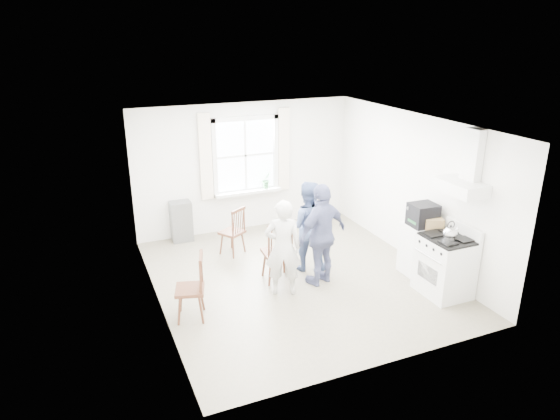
{
  "coord_description": "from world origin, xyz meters",
  "views": [
    {
      "loc": [
        -3.17,
        -6.76,
        3.92
      ],
      "look_at": [
        -0.21,
        0.2,
        1.18
      ],
      "focal_mm": 32.0,
      "sensor_mm": 36.0,
      "label": 1
    }
  ],
  "objects_px": {
    "windsor_chair_c": "(197,279)",
    "low_cabinet": "(420,249)",
    "windsor_chair_b": "(279,246)",
    "person_left": "(283,248)",
    "windsor_chair_a": "(236,226)",
    "person_mid": "(307,226)",
    "stereo_stack": "(423,215)",
    "person_right": "(322,235)",
    "gas_stove": "(445,265)"
  },
  "relations": [
    {
      "from": "windsor_chair_c",
      "to": "person_mid",
      "type": "distance_m",
      "value": 2.28
    },
    {
      "from": "person_left",
      "to": "person_right",
      "type": "bearing_deg",
      "value": -152.43
    },
    {
      "from": "stereo_stack",
      "to": "windsor_chair_c",
      "type": "distance_m",
      "value": 3.77
    },
    {
      "from": "windsor_chair_a",
      "to": "low_cabinet",
      "type": "bearing_deg",
      "value": -36.67
    },
    {
      "from": "person_left",
      "to": "person_mid",
      "type": "height_order",
      "value": "person_mid"
    },
    {
      "from": "stereo_stack",
      "to": "person_right",
      "type": "bearing_deg",
      "value": 165.72
    },
    {
      "from": "windsor_chair_b",
      "to": "person_right",
      "type": "bearing_deg",
      "value": -23.09
    },
    {
      "from": "windsor_chair_a",
      "to": "person_mid",
      "type": "relative_size",
      "value": 0.59
    },
    {
      "from": "person_left",
      "to": "windsor_chair_b",
      "type": "bearing_deg",
      "value": -81.99
    },
    {
      "from": "windsor_chair_b",
      "to": "person_left",
      "type": "xyz_separation_m",
      "value": [
        -0.08,
        -0.35,
        0.13
      ]
    },
    {
      "from": "low_cabinet",
      "to": "person_left",
      "type": "xyz_separation_m",
      "value": [
        -2.38,
        0.29,
        0.32
      ]
    },
    {
      "from": "windsor_chair_a",
      "to": "windsor_chair_c",
      "type": "height_order",
      "value": "windsor_chair_c"
    },
    {
      "from": "person_mid",
      "to": "person_right",
      "type": "relative_size",
      "value": 0.93
    },
    {
      "from": "gas_stove",
      "to": "person_mid",
      "type": "bearing_deg",
      "value": 133.97
    },
    {
      "from": "stereo_stack",
      "to": "windsor_chair_b",
      "type": "bearing_deg",
      "value": 163.16
    },
    {
      "from": "person_left",
      "to": "person_right",
      "type": "xyz_separation_m",
      "value": [
        0.71,
        0.08,
        0.07
      ]
    },
    {
      "from": "windsor_chair_c",
      "to": "person_left",
      "type": "height_order",
      "value": "person_left"
    },
    {
      "from": "gas_stove",
      "to": "person_mid",
      "type": "xyz_separation_m",
      "value": [
        -1.59,
        1.65,
        0.3
      ]
    },
    {
      "from": "low_cabinet",
      "to": "stereo_stack",
      "type": "distance_m",
      "value": 0.64
    },
    {
      "from": "low_cabinet",
      "to": "windsor_chair_c",
      "type": "bearing_deg",
      "value": 178.27
    },
    {
      "from": "windsor_chair_b",
      "to": "person_left",
      "type": "relative_size",
      "value": 0.68
    },
    {
      "from": "stereo_stack",
      "to": "windsor_chair_a",
      "type": "height_order",
      "value": "stereo_stack"
    },
    {
      "from": "low_cabinet",
      "to": "windsor_chair_a",
      "type": "height_order",
      "value": "windsor_chair_a"
    },
    {
      "from": "windsor_chair_a",
      "to": "person_left",
      "type": "distance_m",
      "value": 1.67
    },
    {
      "from": "stereo_stack",
      "to": "windsor_chair_c",
      "type": "height_order",
      "value": "stereo_stack"
    },
    {
      "from": "stereo_stack",
      "to": "windsor_chair_b",
      "type": "height_order",
      "value": "stereo_stack"
    },
    {
      "from": "stereo_stack",
      "to": "windsor_chair_c",
      "type": "bearing_deg",
      "value": 177.6
    },
    {
      "from": "gas_stove",
      "to": "low_cabinet",
      "type": "bearing_deg",
      "value": 84.32
    },
    {
      "from": "windsor_chair_b",
      "to": "windsor_chair_c",
      "type": "bearing_deg",
      "value": -160.48
    },
    {
      "from": "windsor_chair_b",
      "to": "windsor_chair_c",
      "type": "xyz_separation_m",
      "value": [
        -1.48,
        -0.52,
        -0.04
      ]
    },
    {
      "from": "low_cabinet",
      "to": "person_right",
      "type": "bearing_deg",
      "value": 167.5
    },
    {
      "from": "low_cabinet",
      "to": "person_left",
      "type": "height_order",
      "value": "person_left"
    },
    {
      "from": "windsor_chair_b",
      "to": "person_left",
      "type": "bearing_deg",
      "value": -103.16
    },
    {
      "from": "person_mid",
      "to": "low_cabinet",
      "type": "bearing_deg",
      "value": 171.78
    },
    {
      "from": "windsor_chair_a",
      "to": "person_mid",
      "type": "xyz_separation_m",
      "value": [
        0.94,
        -0.99,
        0.22
      ]
    },
    {
      "from": "gas_stove",
      "to": "windsor_chair_c",
      "type": "distance_m",
      "value": 3.8
    },
    {
      "from": "low_cabinet",
      "to": "person_mid",
      "type": "xyz_separation_m",
      "value": [
        -1.66,
        0.95,
        0.33
      ]
    },
    {
      "from": "person_mid",
      "to": "person_right",
      "type": "bearing_deg",
      "value": 110.63
    },
    {
      "from": "stereo_stack",
      "to": "person_left",
      "type": "xyz_separation_m",
      "value": [
        -2.33,
        0.33,
        -0.31
      ]
    },
    {
      "from": "windsor_chair_a",
      "to": "person_left",
      "type": "bearing_deg",
      "value": -82.35
    },
    {
      "from": "windsor_chair_b",
      "to": "person_right",
      "type": "height_order",
      "value": "person_right"
    },
    {
      "from": "low_cabinet",
      "to": "windsor_chair_b",
      "type": "relative_size",
      "value": 0.85
    },
    {
      "from": "windsor_chair_b",
      "to": "person_left",
      "type": "height_order",
      "value": "person_left"
    },
    {
      "from": "stereo_stack",
      "to": "low_cabinet",
      "type": "bearing_deg",
      "value": 42.96
    },
    {
      "from": "windsor_chair_a",
      "to": "person_left",
      "type": "relative_size",
      "value": 0.59
    },
    {
      "from": "stereo_stack",
      "to": "windsor_chair_c",
      "type": "relative_size",
      "value": 0.44
    },
    {
      "from": "windsor_chair_c",
      "to": "low_cabinet",
      "type": "bearing_deg",
      "value": -1.73
    },
    {
      "from": "stereo_stack",
      "to": "windsor_chair_b",
      "type": "relative_size",
      "value": 0.41
    },
    {
      "from": "gas_stove",
      "to": "windsor_chair_a",
      "type": "bearing_deg",
      "value": 133.83
    },
    {
      "from": "windsor_chair_b",
      "to": "person_left",
      "type": "distance_m",
      "value": 0.38
    }
  ]
}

